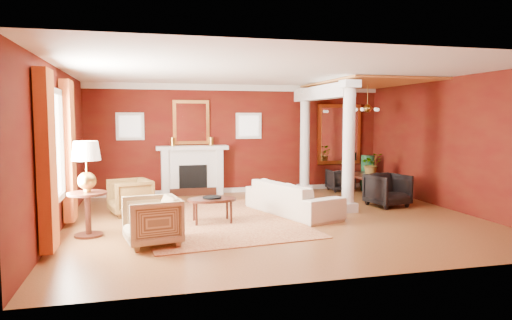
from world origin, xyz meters
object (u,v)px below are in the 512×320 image
object	(u,v)px
side_table	(87,172)
armchair_stripe	(152,219)
armchair_leopard	(130,195)
sofa	(292,192)
coffee_table	(212,201)
dining_table	(372,180)

from	to	relation	value
side_table	armchair_stripe	bearing A→B (deg)	-37.77
side_table	armchair_leopard	bearing A→B (deg)	68.87
sofa	armchair_stripe	xyz separation A→B (m)	(-2.91, -1.73, -0.03)
armchair_stripe	side_table	distance (m)	1.49
armchair_leopard	armchair_stripe	distance (m)	2.50
armchair_leopard	armchair_stripe	xyz separation A→B (m)	(0.40, -2.47, 0.01)
coffee_table	armchair_stripe	bearing A→B (deg)	-131.63
armchair_leopard	side_table	size ratio (longest dim) A/B	0.51
coffee_table	side_table	world-z (taller)	side_table
armchair_stripe	armchair_leopard	bearing A→B (deg)	178.77
armchair_stripe	dining_table	world-z (taller)	dining_table
armchair_stripe	sofa	bearing A→B (deg)	110.27
armchair_stripe	side_table	bearing A→B (deg)	-138.23
armchair_stripe	dining_table	bearing A→B (deg)	109.71
sofa	coffee_table	distance (m)	1.82
armchair_leopard	dining_table	distance (m)	5.99
side_table	dining_table	xyz separation A→B (m)	(6.58, 2.41, -0.66)
sofa	armchair_stripe	size ratio (longest dim) A/B	2.74
sofa	dining_table	xyz separation A→B (m)	(2.63, 1.49, -0.01)
sofa	coffee_table	xyz separation A→B (m)	(-1.76, -0.44, -0.02)
armchair_leopard	coffee_table	xyz separation A→B (m)	(1.55, -1.17, 0.02)
dining_table	armchair_stripe	bearing A→B (deg)	122.08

